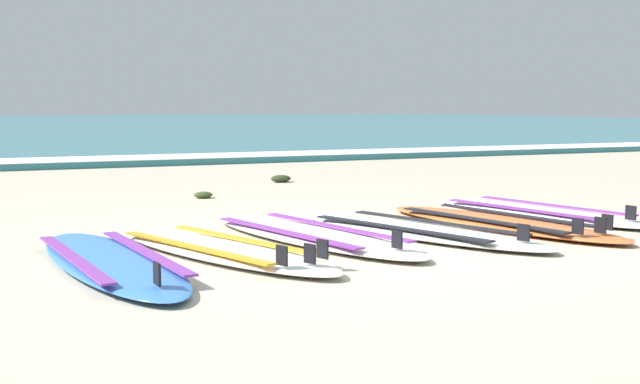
{
  "coord_description": "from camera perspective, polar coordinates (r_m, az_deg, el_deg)",
  "views": [
    {
      "loc": [
        -2.43,
        -4.79,
        0.93
      ],
      "look_at": [
        0.27,
        1.04,
        0.25
      ],
      "focal_mm": 45.86,
      "sensor_mm": 36.0,
      "label": 1
    }
  ],
  "objects": [
    {
      "name": "surfboard_3",
      "position": [
        5.92,
        6.8,
        -2.68
      ],
      "size": [
        1.23,
        2.36,
        0.18
      ],
      "color": "white",
      "rests_on": "ground"
    },
    {
      "name": "wave_foam_strip",
      "position": [
        13.27,
        -14.2,
        2.08
      ],
      "size": [
        80.0,
        1.3,
        0.11
      ],
      "primitive_type": "cube",
      "color": "white",
      "rests_on": "ground"
    },
    {
      "name": "seaweed_clump_mid_sand",
      "position": [
        8.33,
        -8.14,
        -0.2
      ],
      "size": [
        0.19,
        0.15,
        0.07
      ],
      "primitive_type": "ellipsoid",
      "color": "#384723",
      "rests_on": "ground"
    },
    {
      "name": "surfboard_0",
      "position": [
        4.89,
        -14.46,
        -4.69
      ],
      "size": [
        0.73,
        2.33,
        0.18
      ],
      "color": "#3875CC",
      "rests_on": "ground"
    },
    {
      "name": "surfboard_4",
      "position": [
        6.43,
        12.38,
        -2.09
      ],
      "size": [
        0.99,
        2.41,
        0.18
      ],
      "color": "orange",
      "rests_on": "ground"
    },
    {
      "name": "seaweed_clump_near_shoreline",
      "position": [
        9.97,
        -2.75,
        0.94
      ],
      "size": [
        0.25,
        0.2,
        0.09
      ],
      "primitive_type": "ellipsoid",
      "color": "#2D381E",
      "rests_on": "ground"
    },
    {
      "name": "ground_plane",
      "position": [
        5.45,
        2.04,
        -3.79
      ],
      "size": [
        80.0,
        80.0,
        0.0
      ],
      "primitive_type": "plane",
      "color": "#B7AD93"
    },
    {
      "name": "surfboard_2",
      "position": [
        5.69,
        -0.72,
        -3.0
      ],
      "size": [
        1.03,
        2.41,
        0.18
      ],
      "color": "silver",
      "rests_on": "ground"
    },
    {
      "name": "surfboard_1",
      "position": [
        5.15,
        -6.99,
        -4.01
      ],
      "size": [
        1.17,
        2.24,
        0.18
      ],
      "color": "white",
      "rests_on": "ground"
    },
    {
      "name": "surfboard_5",
      "position": [
        7.14,
        14.91,
        -1.35
      ],
      "size": [
        0.97,
        2.36,
        0.18
      ],
      "color": "white",
      "rests_on": "ground"
    }
  ]
}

